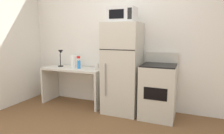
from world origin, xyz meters
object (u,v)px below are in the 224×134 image
object	(u,v)px
spray_bottle	(79,64)
refrigerator	(122,68)
coffee_mug	(97,66)
oven_range	(158,91)
desk_lamp	(61,55)
desk	(74,78)
paper_towel_roll	(73,61)
microwave	(122,15)

from	to	relation	value
spray_bottle	refrigerator	distance (m)	0.92
coffee_mug	oven_range	world-z (taller)	oven_range
desk_lamp	oven_range	world-z (taller)	desk_lamp
coffee_mug	spray_bottle	bearing A→B (deg)	-163.59
desk	coffee_mug	size ratio (longest dim) A/B	13.41
desk	oven_range	bearing A→B (deg)	-1.16
desk	refrigerator	world-z (taller)	refrigerator
desk_lamp	spray_bottle	size ratio (longest dim) A/B	1.42
spray_bottle	coffee_mug	world-z (taller)	spray_bottle
desk	paper_towel_roll	size ratio (longest dim) A/B	5.31
refrigerator	oven_range	bearing A→B (deg)	-0.37
coffee_mug	microwave	world-z (taller)	microwave
desk	oven_range	xyz separation A→B (m)	(1.72, -0.03, -0.07)
desk	spray_bottle	size ratio (longest dim) A/B	5.12
spray_bottle	oven_range	bearing A→B (deg)	-0.29
desk_lamp	microwave	bearing A→B (deg)	-3.52
desk_lamp	paper_towel_roll	size ratio (longest dim) A/B	1.47
spray_bottle	oven_range	size ratio (longest dim) A/B	0.23
spray_bottle	refrigerator	world-z (taller)	refrigerator
desk_lamp	spray_bottle	bearing A→B (deg)	-7.28
spray_bottle	microwave	bearing A→B (deg)	-1.55
oven_range	coffee_mug	bearing A→B (deg)	174.83
coffee_mug	refrigerator	size ratio (longest dim) A/B	0.06
refrigerator	microwave	bearing A→B (deg)	-89.67
paper_towel_roll	desk	bearing A→B (deg)	-55.86
spray_bottle	oven_range	distance (m)	1.62
desk_lamp	oven_range	bearing A→B (deg)	-1.93
desk	oven_range	size ratio (longest dim) A/B	1.16
desk	coffee_mug	bearing A→B (deg)	8.74
coffee_mug	refrigerator	world-z (taller)	refrigerator
microwave	coffee_mug	bearing A→B (deg)	167.38
refrigerator	oven_range	xyz separation A→B (m)	(0.65, -0.00, -0.34)
spray_bottle	paper_towel_roll	bearing A→B (deg)	151.18
microwave	paper_towel_roll	bearing A→B (deg)	173.08
desk	refrigerator	distance (m)	1.10
desk_lamp	coffee_mug	distance (m)	0.85
microwave	desk	bearing A→B (deg)	177.22
desk_lamp	paper_towel_roll	xyz separation A→B (m)	(0.28, 0.05, -0.12)
microwave	desk_lamp	bearing A→B (deg)	176.48
paper_towel_roll	microwave	distance (m)	1.43
oven_range	desk	bearing A→B (deg)	178.84
spray_bottle	paper_towel_roll	world-z (taller)	spray_bottle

